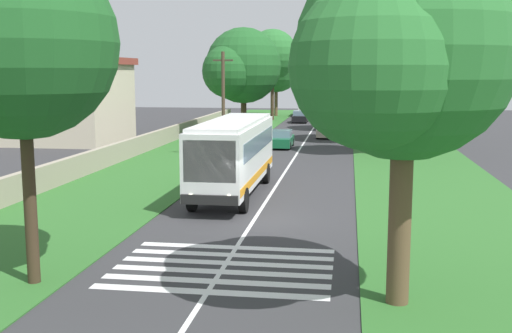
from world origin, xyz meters
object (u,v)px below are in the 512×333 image
object	(u,v)px
roadside_tree_left_0	(242,68)
roadside_tree_left_1	(18,50)
roadside_tree_right_1	(384,62)
roadside_building	(71,100)
trailing_car_1	(327,130)
roadside_tree_left_3	(275,68)
trailing_car_3	(300,117)
trailing_minibus_0	(307,105)
roadside_tree_right_2	(369,74)
trailing_car_2	(328,123)
utility_pole	(223,103)
coach_bus	(234,152)
trailing_car_0	(281,139)
roadside_tree_left_2	(271,56)
roadside_tree_right_0	(362,55)
roadside_tree_right_3	(398,57)

from	to	relation	value
roadside_tree_left_0	roadside_tree_left_1	size ratio (longest dim) A/B	1.06
roadside_tree_left_0	roadside_tree_right_1	world-z (taller)	roadside_tree_left_0
roadside_tree_right_1	roadside_building	size ratio (longest dim) A/B	0.93
trailing_car_1	roadside_tree_left_3	size ratio (longest dim) A/B	0.43
trailing_car_3	trailing_minibus_0	distance (m)	11.67
trailing_minibus_0	roadside_tree_right_2	distance (m)	33.12
trailing_car_2	utility_pole	world-z (taller)	utility_pole
coach_bus	roadside_tree_left_1	bearing A→B (deg)	165.86
trailing_car_0	roadside_tree_left_2	bearing A→B (deg)	8.76
coach_bus	roadside_tree_left_2	distance (m)	49.04
roadside_building	roadside_tree_right_0	bearing A→B (deg)	-61.18
roadside_tree_right_0	trailing_car_2	bearing A→B (deg)	53.85
trailing_car_3	trailing_minibus_0	xyz separation A→B (m)	(11.64, -0.07, 0.88)
roadside_tree_right_1	roadside_tree_right_2	bearing A→B (deg)	4.69
roadside_tree_right_0	roadside_tree_right_1	xyz separation A→B (m)	(-18.83, -1.18, -1.00)
roadside_tree_left_1	roadside_tree_right_1	bearing A→B (deg)	-20.89
trailing_car_3	trailing_minibus_0	bearing A→B (deg)	-0.33
roadside_tree_left_1	roadside_tree_left_2	world-z (taller)	roadside_tree_left_2
roadside_tree_left_1	utility_pole	size ratio (longest dim) A/B	1.28
trailing_car_1	roadside_tree_right_3	world-z (taller)	roadside_tree_right_3
coach_bus	roadside_tree_right_1	size ratio (longest dim) A/B	1.18
trailing_car_1	roadside_tree_right_0	size ratio (longest dim) A/B	0.40
roadside_tree_right_1	utility_pole	size ratio (longest dim) A/B	1.28
trailing_car_1	roadside_tree_left_2	bearing A→B (deg)	21.00
trailing_minibus_0	trailing_car_2	bearing A→B (deg)	-169.64
trailing_car_3	roadside_tree_right_2	size ratio (longest dim) A/B	0.47
coach_bus	roadside_tree_left_3	size ratio (longest dim) A/B	1.11
trailing_car_1	roadside_tree_right_1	world-z (taller)	roadside_tree_right_1
trailing_car_0	roadside_tree_left_2	size ratio (longest dim) A/B	0.38
trailing_minibus_0	roadside_tree_left_0	world-z (taller)	roadside_tree_left_0
trailing_car_0	roadside_tree_right_0	xyz separation A→B (m)	(15.23, -6.59, 7.07)
roadside_tree_left_2	roadside_tree_right_0	world-z (taller)	roadside_tree_left_2
roadside_tree_right_2	utility_pole	distance (m)	16.30
coach_bus	roadside_tree_left_1	world-z (taller)	roadside_tree_left_1
trailing_car_0	roadside_tree_left_1	world-z (taller)	roadside_tree_left_1
trailing_car_1	trailing_car_2	bearing A→B (deg)	0.83
trailing_car_0	roadside_tree_left_1	size ratio (longest dim) A/B	0.45
roadside_tree_left_0	roadside_tree_right_3	bearing A→B (deg)	-164.84
roadside_tree_right_0	utility_pole	xyz separation A→B (m)	(-22.26, 9.93, -3.85)
trailing_car_2	roadside_tree_left_2	world-z (taller)	roadside_tree_left_2
trailing_car_2	roadside_tree_left_2	xyz separation A→B (m)	(10.94, 7.62, 7.41)
trailing_car_2	trailing_minibus_0	size ratio (longest dim) A/B	0.72
roadside_tree_left_0	roadside_building	xyz separation A→B (m)	(-4.93, 14.20, -2.73)
roadside_tree_left_3	roadside_tree_right_3	bearing A→B (deg)	-170.82
roadside_tree_left_0	roadside_building	size ratio (longest dim) A/B	0.98
roadside_tree_left_0	roadside_tree_right_3	xyz separation A→B (m)	(-40.14, -10.88, -0.00)
roadside_tree_right_1	roadside_tree_right_3	distance (m)	30.23
utility_pole	trailing_car_2	bearing A→B (deg)	-14.83
roadside_tree_left_2	utility_pole	world-z (taller)	roadside_tree_left_2
roadside_tree_right_2	roadside_tree_left_0	bearing A→B (deg)	85.23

